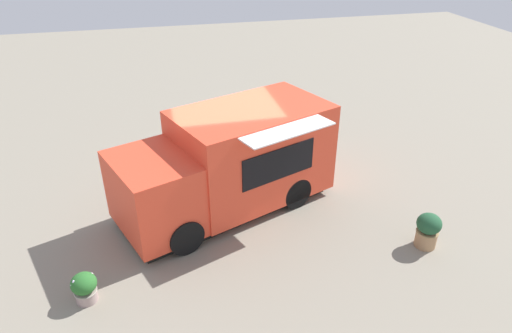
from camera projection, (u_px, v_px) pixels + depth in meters
ground_plane at (226, 188)px, 12.24m from camera, size 40.00×40.00×0.00m
food_truck at (230, 164)px, 10.95m from camera, size 3.88×5.61×2.46m
person_customer at (299, 116)px, 15.62m from camera, size 0.64×0.78×0.85m
planter_flowering_near at (84, 287)px, 8.56m from camera, size 0.48×0.48×0.63m
planter_flowering_far at (428, 230)px, 9.92m from camera, size 0.53×0.53×0.82m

